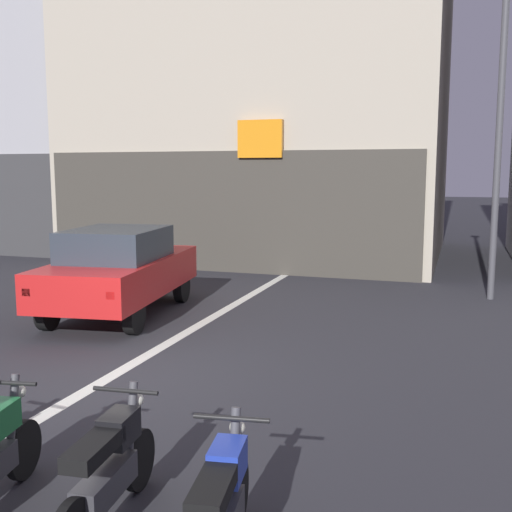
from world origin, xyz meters
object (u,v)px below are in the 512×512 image
at_px(motorcycle_black_row_centre, 109,469).
at_px(motorcycle_blue_row_right_mid, 222,509).
at_px(car_red_crossing_near, 119,268).
at_px(street_lamp, 501,101).

height_order(motorcycle_black_row_centre, motorcycle_blue_row_right_mid, same).
xyz_separation_m(motorcycle_black_row_centre, motorcycle_blue_row_right_mid, (1.02, -0.25, 0.00)).
distance_m(car_red_crossing_near, street_lamp, 8.29).
height_order(car_red_crossing_near, motorcycle_blue_row_right_mid, car_red_crossing_near).
bearing_deg(street_lamp, car_red_crossing_near, -150.49).
bearing_deg(car_red_crossing_near, motorcycle_blue_row_right_mid, -54.22).
bearing_deg(car_red_crossing_near, street_lamp, 29.51).
distance_m(car_red_crossing_near, motorcycle_black_row_centre, 7.08).
distance_m(car_red_crossing_near, motorcycle_blue_row_right_mid, 7.83).
bearing_deg(street_lamp, motorcycle_blue_row_right_mid, -101.60).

